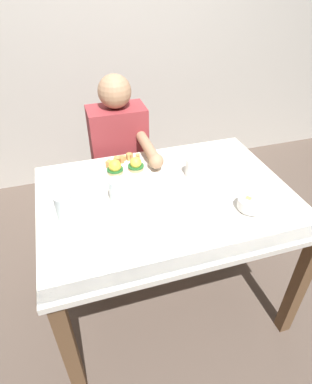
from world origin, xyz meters
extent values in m
plane|color=brown|center=(0.00, 0.00, 0.00)|extent=(6.00, 6.00, 0.00)
cube|color=beige|center=(0.00, 1.50, 1.30)|extent=(4.80, 0.10, 2.60)
cube|color=white|center=(0.00, 0.00, 0.73)|extent=(1.20, 0.90, 0.03)
cube|color=#4C6BB7|center=(0.00, -0.40, 0.74)|extent=(1.20, 0.06, 0.00)
cube|color=#4C6BB7|center=(0.00, 0.40, 0.74)|extent=(1.20, 0.06, 0.00)
cube|color=brown|center=(-0.55, -0.40, 0.36)|extent=(0.06, 0.06, 0.71)
cube|color=brown|center=(0.55, -0.40, 0.36)|extent=(0.06, 0.06, 0.71)
cube|color=brown|center=(-0.55, 0.40, 0.36)|extent=(0.06, 0.06, 0.71)
cube|color=brown|center=(0.55, 0.40, 0.36)|extent=(0.06, 0.06, 0.71)
cylinder|color=white|center=(-0.14, 0.27, 0.75)|extent=(0.27, 0.27, 0.01)
cylinder|color=tan|center=(-0.20, 0.26, 0.76)|extent=(0.08, 0.08, 0.02)
cylinder|color=#236028|center=(-0.20, 0.26, 0.78)|extent=(0.08, 0.08, 0.01)
sphere|color=yellow|center=(-0.20, 0.26, 0.80)|extent=(0.07, 0.07, 0.07)
cylinder|color=tan|center=(-0.09, 0.26, 0.76)|extent=(0.08, 0.08, 0.02)
cylinder|color=#236028|center=(-0.09, 0.26, 0.78)|extent=(0.08, 0.08, 0.01)
sphere|color=yellow|center=(-0.09, 0.26, 0.79)|extent=(0.06, 0.06, 0.06)
cube|color=tan|center=(-0.13, 0.37, 0.77)|extent=(0.03, 0.03, 0.03)
cube|color=tan|center=(-0.10, 0.36, 0.77)|extent=(0.03, 0.03, 0.04)
cube|color=tan|center=(-0.22, 0.31, 0.77)|extent=(0.04, 0.04, 0.04)
cube|color=#B77A42|center=(-0.15, 0.36, 0.77)|extent=(0.04, 0.04, 0.03)
cube|color=#B77A42|center=(-0.14, 0.34, 0.77)|extent=(0.02, 0.02, 0.03)
cube|color=tan|center=(-0.06, 0.34, 0.77)|extent=(0.03, 0.03, 0.04)
cube|color=#AD7038|center=(-0.10, 0.37, 0.77)|extent=(0.04, 0.04, 0.04)
cube|color=tan|center=(-0.17, 0.34, 0.77)|extent=(0.04, 0.04, 0.04)
cylinder|color=white|center=(0.33, -0.20, 0.74)|extent=(0.10, 0.10, 0.01)
cylinder|color=white|center=(0.33, -0.20, 0.77)|extent=(0.12, 0.12, 0.04)
cube|color=#B7E093|center=(0.30, -0.19, 0.78)|extent=(0.03, 0.03, 0.03)
cube|color=#F4DB66|center=(0.32, -0.18, 0.77)|extent=(0.03, 0.03, 0.02)
cube|color=#B7E093|center=(0.34, -0.17, 0.77)|extent=(0.02, 0.02, 0.02)
cube|color=#F4A85B|center=(0.32, -0.18, 0.78)|extent=(0.04, 0.04, 0.03)
cube|color=#F4A85B|center=(0.32, -0.18, 0.77)|extent=(0.03, 0.03, 0.02)
cube|color=#EA6B70|center=(0.33, -0.19, 0.77)|extent=(0.03, 0.03, 0.02)
cylinder|color=white|center=(0.19, 0.14, 0.79)|extent=(0.08, 0.08, 0.09)
cylinder|color=black|center=(0.19, 0.14, 0.83)|extent=(0.07, 0.07, 0.01)
torus|color=white|center=(0.23, 0.14, 0.79)|extent=(0.06, 0.02, 0.06)
cube|color=silver|center=(-0.33, -0.18, 0.74)|extent=(0.12, 0.02, 0.00)
cube|color=silver|center=(-0.41, -0.19, 0.74)|extent=(0.04, 0.03, 0.00)
cylinder|color=silver|center=(-0.47, -0.02, 0.80)|extent=(0.07, 0.07, 0.12)
cylinder|color=silver|center=(-0.47, -0.02, 0.78)|extent=(0.07, 0.07, 0.09)
cylinder|color=silver|center=(-0.23, 0.04, 0.80)|extent=(0.07, 0.07, 0.12)
cylinder|color=silver|center=(-0.23, 0.04, 0.78)|extent=(0.07, 0.07, 0.07)
cylinder|color=#33333D|center=(-0.20, 0.53, 0.23)|extent=(0.11, 0.11, 0.45)
cylinder|color=#33333D|center=(-0.02, 0.53, 0.23)|extent=(0.11, 0.11, 0.45)
cube|color=#993338|center=(-0.11, 0.63, 0.70)|extent=(0.34, 0.20, 0.50)
sphere|color=tan|center=(-0.11, 0.63, 1.04)|extent=(0.19, 0.19, 0.19)
cylinder|color=tan|center=(0.01, 0.38, 0.80)|extent=(0.06, 0.30, 0.06)
sphere|color=tan|center=(0.01, 0.23, 0.80)|extent=(0.08, 0.08, 0.08)
camera|label=1|loc=(-0.41, -1.14, 1.67)|focal=30.18mm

